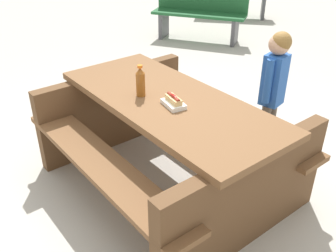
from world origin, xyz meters
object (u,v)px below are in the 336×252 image
(soda_bottle, at_px, (140,82))
(park_bench_near, at_px, (200,12))
(hotdog_tray, at_px, (174,102))
(picnic_table, at_px, (168,135))
(child_in_coat, at_px, (274,80))

(soda_bottle, distance_m, park_bench_near, 3.86)
(soda_bottle, bearing_deg, hotdog_tray, 13.32)
(soda_bottle, distance_m, hotdog_tray, 0.29)
(soda_bottle, height_order, park_bench_near, soda_bottle)
(soda_bottle, xyz_separation_m, hotdog_tray, (0.28, 0.07, -0.07))
(picnic_table, bearing_deg, soda_bottle, -144.31)
(park_bench_near, bearing_deg, soda_bottle, -51.30)
(picnic_table, xyz_separation_m, hotdog_tray, (0.12, -0.05, 0.34))
(child_in_coat, bearing_deg, hotdog_tray, -97.25)
(soda_bottle, xyz_separation_m, park_bench_near, (-2.40, 3.00, -0.41))
(hotdog_tray, xyz_separation_m, child_in_coat, (0.12, 0.97, -0.07))
(child_in_coat, height_order, park_bench_near, child_in_coat)
(picnic_table, height_order, soda_bottle, soda_bottle)
(child_in_coat, distance_m, park_bench_near, 3.43)
(soda_bottle, relative_size, park_bench_near, 0.15)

